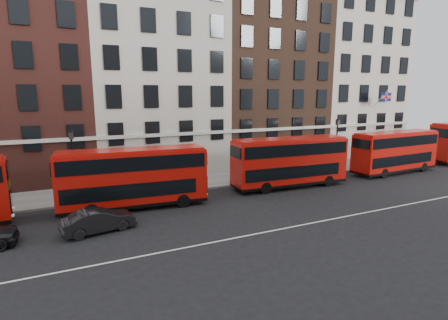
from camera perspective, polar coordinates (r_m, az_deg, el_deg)
name	(u,v)px	position (r m, az deg, el deg)	size (l,w,h in m)	color
ground	(232,224)	(21.86, 1.35, -10.37)	(120.00, 120.00, 0.00)	black
pavement	(179,184)	(31.13, -7.34, -3.84)	(80.00, 5.00, 0.15)	gray
kerb	(189,191)	(28.84, -5.80, -4.98)	(80.00, 0.30, 0.16)	gray
road_centre_line	(248,235)	(20.22, 3.94, -12.19)	(70.00, 0.12, 0.01)	white
building_terrace	(151,70)	(37.24, -11.81, 14.18)	(64.00, 11.95, 22.00)	beige
bus_b	(133,177)	(24.90, -14.62, -2.66)	(10.13, 3.18, 4.19)	#B81009
bus_c	(290,161)	(30.06, 10.66, -0.16)	(10.23, 3.01, 4.25)	#B81009
bus_d	(395,151)	(38.89, 26.14, 1.33)	(10.07, 2.87, 4.19)	#B81009
car_front	(99,221)	(21.69, -19.78, -9.29)	(1.44, 4.12, 1.36)	black
lamp_post_left	(73,162)	(27.15, -23.40, -0.32)	(0.44, 0.44, 5.33)	black
lamp_post_right	(337,141)	(38.08, 17.91, 3.00)	(0.44, 0.44, 5.33)	black
traffic_light	(374,145)	(41.13, 23.27, 2.29)	(0.25, 0.45, 3.27)	black
iron_railings	(172,172)	(33.04, -8.54, -2.00)	(6.60, 0.06, 1.00)	black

